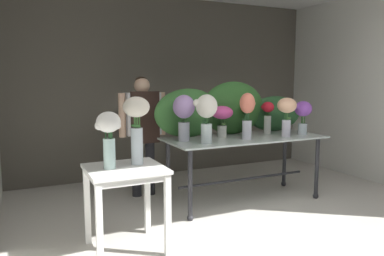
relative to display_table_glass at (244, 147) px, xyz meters
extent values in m
plane|color=beige|center=(-0.26, -0.06, -0.68)|extent=(8.06, 8.06, 0.00)
cube|color=#5B564C|center=(-0.26, 1.77, 0.70)|extent=(5.05, 0.12, 2.75)
cube|color=silver|center=(2.26, -0.06, 0.70)|extent=(0.12, 3.79, 2.75)
cube|color=silver|center=(0.00, 0.00, 0.12)|extent=(1.96, 0.83, 0.02)
cylinder|color=#2D2D33|center=(-0.88, -0.31, -0.29)|extent=(0.05, 0.05, 0.78)
sphere|color=#2D2D33|center=(-0.88, -0.31, -0.65)|extent=(0.07, 0.07, 0.07)
cylinder|color=#2D2D33|center=(0.88, -0.31, -0.29)|extent=(0.05, 0.05, 0.78)
sphere|color=#2D2D33|center=(0.88, -0.31, -0.65)|extent=(0.07, 0.07, 0.07)
cylinder|color=#2D2D33|center=(-0.88, 0.31, -0.29)|extent=(0.05, 0.05, 0.78)
sphere|color=#2D2D33|center=(-0.88, 0.31, -0.65)|extent=(0.07, 0.07, 0.07)
cylinder|color=#2D2D33|center=(0.88, 0.31, -0.29)|extent=(0.05, 0.05, 0.78)
sphere|color=#2D2D33|center=(0.88, 0.31, -0.65)|extent=(0.07, 0.07, 0.07)
cylinder|color=#2D2D33|center=(0.00, 0.00, -0.40)|extent=(1.76, 0.03, 0.03)
cube|color=white|center=(-1.68, -0.68, 0.06)|extent=(0.66, 0.62, 0.03)
cube|color=white|center=(-1.68, -0.68, 0.01)|extent=(0.60, 0.56, 0.06)
cube|color=white|center=(-1.97, -0.95, -0.32)|extent=(0.05, 0.05, 0.72)
cube|color=white|center=(-1.39, -0.95, -0.32)|extent=(0.05, 0.05, 0.72)
cube|color=white|center=(-1.97, -0.41, -0.32)|extent=(0.05, 0.05, 0.72)
cube|color=white|center=(-1.39, -0.41, -0.32)|extent=(0.05, 0.05, 0.72)
cylinder|color=#232328|center=(-1.15, 0.75, -0.28)|extent=(0.12, 0.12, 0.80)
cylinder|color=#232328|center=(-0.96, 0.75, -0.28)|extent=(0.12, 0.12, 0.80)
cube|color=silver|center=(-1.05, 0.75, 0.39)|extent=(0.44, 0.22, 0.53)
cube|color=black|center=(-1.05, 0.64, 0.35)|extent=(0.37, 0.02, 0.65)
cylinder|color=#D8AD8E|center=(-1.32, 0.75, 0.38)|extent=(0.09, 0.09, 0.55)
cylinder|color=#D8AD8E|center=(-0.79, 0.75, 0.38)|extent=(0.09, 0.09, 0.55)
sphere|color=#D8AD8E|center=(-1.05, 0.75, 0.75)|extent=(0.20, 0.20, 0.20)
ellipsoid|color=black|center=(-1.05, 0.77, 0.81)|extent=(0.15, 0.15, 0.09)
ellipsoid|color=#387033|center=(-0.62, 0.29, 0.42)|extent=(0.87, 0.22, 0.59)
ellipsoid|color=#2D6028|center=(0.01, 0.29, 0.46)|extent=(0.90, 0.27, 0.67)
ellipsoid|color=#28562D|center=(0.67, 0.29, 0.36)|extent=(0.85, 0.22, 0.47)
cylinder|color=silver|center=(-0.79, 0.05, 0.23)|extent=(0.13, 0.13, 0.22)
cylinder|color=#9EBCB2|center=(-0.79, 0.05, 0.17)|extent=(0.12, 0.12, 0.09)
cylinder|color=#477F3D|center=(-0.76, 0.05, 0.29)|extent=(0.01, 0.01, 0.30)
cylinder|color=#477F3D|center=(-0.79, 0.07, 0.29)|extent=(0.01, 0.01, 0.30)
cylinder|color=#477F3D|center=(-0.81, 0.05, 0.29)|extent=(0.01, 0.01, 0.30)
cylinder|color=#477F3D|center=(-0.79, 0.02, 0.29)|extent=(0.01, 0.01, 0.30)
ellipsoid|color=#B28ED1|center=(-0.79, 0.05, 0.52)|extent=(0.25, 0.25, 0.27)
ellipsoid|color=#477F3D|center=(-0.78, 0.07, 0.36)|extent=(0.09, 0.11, 0.03)
cylinder|color=silver|center=(0.47, -0.19, 0.23)|extent=(0.11, 0.11, 0.21)
cylinder|color=#9EBCB2|center=(0.47, -0.19, 0.17)|extent=(0.10, 0.10, 0.09)
cylinder|color=#387033|center=(0.50, -0.19, 0.30)|extent=(0.01, 0.01, 0.32)
cylinder|color=#387033|center=(0.46, -0.18, 0.30)|extent=(0.01, 0.01, 0.32)
cylinder|color=#387033|center=(0.47, -0.21, 0.30)|extent=(0.01, 0.01, 0.32)
ellipsoid|color=#F4B78E|center=(0.47, -0.19, 0.51)|extent=(0.23, 0.23, 0.19)
sphere|color=#F4B78E|center=(0.41, -0.17, 0.50)|extent=(0.07, 0.07, 0.07)
sphere|color=#F4B78E|center=(0.56, -0.21, 0.52)|extent=(0.08, 0.08, 0.08)
ellipsoid|color=#477F3D|center=(0.51, -0.20, 0.35)|extent=(0.10, 0.09, 0.03)
cylinder|color=silver|center=(0.10, 0.11, 0.22)|extent=(0.10, 0.10, 0.19)
cylinder|color=#9EBCB2|center=(0.10, 0.11, 0.17)|extent=(0.09, 0.09, 0.08)
cylinder|color=#2D6028|center=(0.13, 0.11, 0.29)|extent=(0.01, 0.01, 0.30)
cylinder|color=#2D6028|center=(0.09, 0.13, 0.29)|extent=(0.01, 0.01, 0.30)
cylinder|color=#2D6028|center=(0.09, 0.09, 0.29)|extent=(0.01, 0.01, 0.30)
ellipsoid|color=orange|center=(0.10, 0.11, 0.49)|extent=(0.17, 0.17, 0.17)
sphere|color=orange|center=(0.03, 0.09, 0.50)|extent=(0.06, 0.06, 0.06)
ellipsoid|color=#28562D|center=(0.06, 0.08, 0.34)|extent=(0.10, 0.10, 0.03)
cylinder|color=silver|center=(-0.26, 0.09, 0.20)|extent=(0.11, 0.11, 0.14)
cylinder|color=#9EBCB2|center=(-0.26, 0.09, 0.16)|extent=(0.10, 0.10, 0.06)
cylinder|color=#387033|center=(-0.24, 0.09, 0.26)|extent=(0.01, 0.01, 0.24)
cylinder|color=#387033|center=(-0.27, 0.11, 0.26)|extent=(0.01, 0.01, 0.24)
cylinder|color=#387033|center=(-0.28, 0.08, 0.26)|extent=(0.01, 0.01, 0.24)
ellipsoid|color=#E54C9E|center=(-0.26, 0.09, 0.43)|extent=(0.26, 0.26, 0.16)
ellipsoid|color=#477F3D|center=(-0.25, 0.08, 0.29)|extent=(0.10, 0.09, 0.03)
cylinder|color=silver|center=(-0.63, -0.20, 0.23)|extent=(0.12, 0.12, 0.22)
cylinder|color=#9EBCB2|center=(-0.63, -0.20, 0.17)|extent=(0.11, 0.11, 0.09)
cylinder|color=#28562D|center=(-0.61, -0.20, 0.30)|extent=(0.01, 0.01, 0.32)
cylinder|color=#28562D|center=(-0.64, -0.19, 0.30)|extent=(0.01, 0.01, 0.32)
cylinder|color=#28562D|center=(-0.64, -0.22, 0.30)|extent=(0.01, 0.01, 0.32)
ellipsoid|color=white|center=(-0.63, -0.20, 0.54)|extent=(0.24, 0.24, 0.26)
sphere|color=white|center=(-0.74, -0.18, 0.57)|extent=(0.08, 0.08, 0.08)
sphere|color=white|center=(-0.56, -0.21, 0.57)|extent=(0.08, 0.08, 0.08)
ellipsoid|color=#28562D|center=(-0.65, -0.19, 0.36)|extent=(0.06, 0.11, 0.03)
cylinder|color=silver|center=(0.78, -0.14, 0.20)|extent=(0.11, 0.11, 0.14)
cylinder|color=#9EBCB2|center=(0.78, -0.14, 0.16)|extent=(0.10, 0.10, 0.06)
cylinder|color=#387033|center=(0.80, -0.15, 0.27)|extent=(0.01, 0.01, 0.26)
cylinder|color=#387033|center=(0.77, -0.13, 0.27)|extent=(0.01, 0.01, 0.26)
cylinder|color=#387033|center=(0.77, -0.15, 0.27)|extent=(0.01, 0.01, 0.26)
ellipsoid|color=purple|center=(0.78, -0.14, 0.46)|extent=(0.22, 0.22, 0.19)
sphere|color=purple|center=(0.69, -0.14, 0.48)|extent=(0.08, 0.08, 0.08)
sphere|color=purple|center=(0.84, -0.15, 0.42)|extent=(0.09, 0.09, 0.09)
cylinder|color=silver|center=(-0.07, -0.15, 0.24)|extent=(0.11, 0.11, 0.22)
cylinder|color=#9EBCB2|center=(-0.07, -0.15, 0.17)|extent=(0.10, 0.10, 0.09)
cylinder|color=#28562D|center=(-0.05, -0.15, 0.31)|extent=(0.01, 0.01, 0.34)
cylinder|color=#28562D|center=(-0.07, -0.13, 0.31)|extent=(0.01, 0.01, 0.34)
cylinder|color=#28562D|center=(-0.10, -0.15, 0.31)|extent=(0.01, 0.01, 0.34)
cylinder|color=#28562D|center=(-0.07, -0.17, 0.31)|extent=(0.01, 0.01, 0.34)
ellipsoid|color=#EF7A60|center=(-0.07, -0.15, 0.55)|extent=(0.18, 0.18, 0.24)
sphere|color=#EF7A60|center=(-0.02, -0.18, 0.55)|extent=(0.08, 0.08, 0.08)
cylinder|color=silver|center=(0.42, 0.11, 0.24)|extent=(0.09, 0.09, 0.23)
cylinder|color=#9EBCB2|center=(0.42, 0.11, 0.18)|extent=(0.08, 0.08, 0.10)
cylinder|color=#2D6028|center=(0.43, 0.11, 0.28)|extent=(0.01, 0.01, 0.30)
cylinder|color=#2D6028|center=(0.42, 0.13, 0.28)|extent=(0.01, 0.01, 0.30)
cylinder|color=#2D6028|center=(0.40, 0.11, 0.28)|extent=(0.01, 0.01, 0.30)
cylinder|color=#2D6028|center=(0.42, 0.08, 0.28)|extent=(0.01, 0.01, 0.30)
ellipsoid|color=red|center=(0.42, 0.11, 0.47)|extent=(0.16, 0.16, 0.13)
sphere|color=red|center=(0.36, 0.13, 0.47)|extent=(0.06, 0.06, 0.06)
cylinder|color=silver|center=(-1.81, -0.68, 0.20)|extent=(0.10, 0.10, 0.26)
cylinder|color=#9EBCB2|center=(-1.81, -0.68, 0.13)|extent=(0.09, 0.09, 0.11)
cylinder|color=#28562D|center=(-1.79, -0.68, 0.25)|extent=(0.01, 0.01, 0.34)
cylinder|color=#28562D|center=(-1.81, -0.66, 0.25)|extent=(0.01, 0.01, 0.34)
cylinder|color=#28562D|center=(-1.84, -0.68, 0.25)|extent=(0.01, 0.01, 0.34)
cylinder|color=#28562D|center=(-1.81, -0.71, 0.25)|extent=(0.01, 0.01, 0.34)
ellipsoid|color=white|center=(-1.81, -0.68, 0.47)|extent=(0.21, 0.21, 0.18)
sphere|color=white|center=(-1.89, -0.69, 0.45)|extent=(0.07, 0.07, 0.07)
sphere|color=white|center=(-1.74, -0.68, 0.44)|extent=(0.06, 0.06, 0.06)
cylinder|color=silver|center=(-1.55, -0.62, 0.24)|extent=(0.11, 0.11, 0.33)
cylinder|color=#9EBCB2|center=(-1.55, -0.62, 0.14)|extent=(0.10, 0.10, 0.14)
cylinder|color=#477F3D|center=(-1.52, -0.63, 0.31)|extent=(0.01, 0.01, 0.45)
cylinder|color=#477F3D|center=(-1.55, -0.60, 0.31)|extent=(0.01, 0.01, 0.45)
cylinder|color=#477F3D|center=(-1.57, -0.62, 0.31)|extent=(0.01, 0.01, 0.45)
cylinder|color=#477F3D|center=(-1.55, -0.64, 0.31)|extent=(0.01, 0.01, 0.45)
ellipsoid|color=silver|center=(-1.55, -0.62, 0.59)|extent=(0.24, 0.24, 0.18)
sphere|color=silver|center=(-1.62, -0.62, 0.57)|extent=(0.09, 0.09, 0.09)
ellipsoid|color=#387033|center=(-1.56, -0.63, 0.42)|extent=(0.09, 0.10, 0.03)
camera|label=1|loc=(-2.51, -3.80, 0.83)|focal=35.03mm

